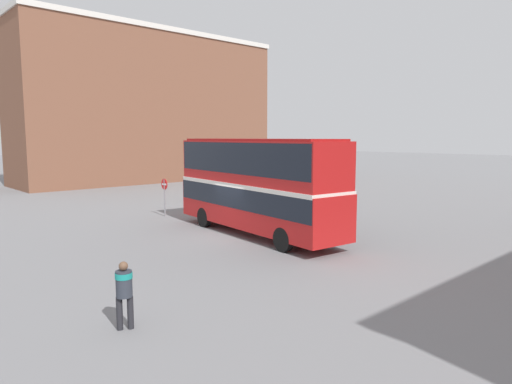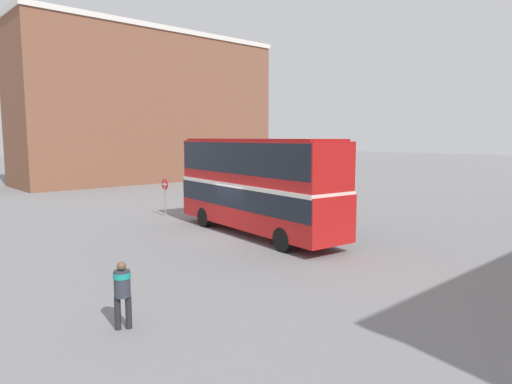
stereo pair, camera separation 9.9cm
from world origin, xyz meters
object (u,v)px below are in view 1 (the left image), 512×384
object	(u,v)px
double_decker_bus	(256,180)
parked_car_kerb_far	(252,190)
no_entry_sign	(165,191)
pedestrian_foreground	(124,288)

from	to	relation	value
double_decker_bus	parked_car_kerb_far	world-z (taller)	double_decker_bus
double_decker_bus	no_entry_sign	world-z (taller)	double_decker_bus
double_decker_bus	no_entry_sign	xyz separation A→B (m)	(-7.67, -0.57, -1.14)
parked_car_kerb_far	pedestrian_foreground	bearing A→B (deg)	138.87
double_decker_bus	pedestrian_foreground	size ratio (longest dim) A/B	6.30
double_decker_bus	parked_car_kerb_far	xyz separation A→B (m)	(-9.50, 8.25, -1.92)
pedestrian_foreground	no_entry_sign	bearing A→B (deg)	-7.35
parked_car_kerb_far	no_entry_sign	size ratio (longest dim) A/B	1.94
parked_car_kerb_far	double_decker_bus	bearing A→B (deg)	147.40
no_entry_sign	pedestrian_foreground	bearing A→B (deg)	-34.48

